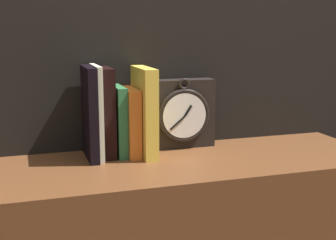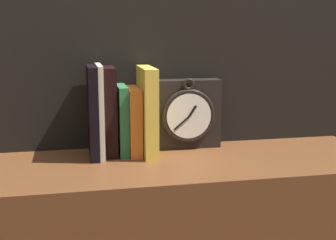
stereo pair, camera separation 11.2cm
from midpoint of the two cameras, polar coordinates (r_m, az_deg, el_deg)
clock at (r=1.27m, az=4.76°, el=0.72°), size 0.19×0.07×0.19m
book_slot0_black at (r=1.18m, az=-6.48°, el=0.98°), size 0.02×0.14×0.23m
book_slot1_cream at (r=1.18m, az=-5.63°, el=1.11°), size 0.01×0.13×0.23m
book_slot2_black at (r=1.20m, az=-4.55°, el=1.06°), size 0.03×0.11×0.23m
book_slot3_green at (r=1.20m, az=-2.95°, el=-0.02°), size 0.02×0.12×0.18m
book_slot4_orange at (r=1.20m, az=-1.59°, el=-0.15°), size 0.03×0.13×0.17m
book_slot5_yellow at (r=1.19m, az=0.14°, el=1.05°), size 0.03×0.15×0.23m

